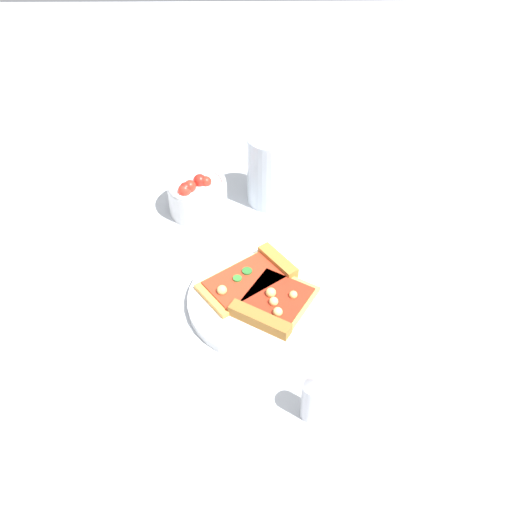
{
  "coord_description": "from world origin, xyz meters",
  "views": [
    {
      "loc": [
        -0.05,
        -0.63,
        0.66
      ],
      "look_at": [
        -0.04,
        0.03,
        0.03
      ],
      "focal_mm": 40.33,
      "sensor_mm": 36.0,
      "label": 1
    }
  ],
  "objects_px": {
    "salad_bowl": "(197,195)",
    "pepper_shaker": "(312,398)",
    "pizza_slice_near": "(272,305)",
    "pizza_slice_far": "(252,277)",
    "plate": "(261,300)",
    "soda_glass": "(270,171)"
  },
  "relations": [
    {
      "from": "plate",
      "to": "pizza_slice_far",
      "type": "relative_size",
      "value": 1.38
    },
    {
      "from": "pizza_slice_far",
      "to": "salad_bowl",
      "type": "xyz_separation_m",
      "value": [
        -0.1,
        0.19,
        0.01
      ]
    },
    {
      "from": "plate",
      "to": "pizza_slice_near",
      "type": "bearing_deg",
      "value": -54.69
    },
    {
      "from": "pepper_shaker",
      "to": "soda_glass",
      "type": "bearing_deg",
      "value": 95.09
    },
    {
      "from": "pepper_shaker",
      "to": "pizza_slice_near",
      "type": "bearing_deg",
      "value": 104.82
    },
    {
      "from": "pizza_slice_far",
      "to": "pizza_slice_near",
      "type": "bearing_deg",
      "value": -63.58
    },
    {
      "from": "pizza_slice_far",
      "to": "soda_glass",
      "type": "bearing_deg",
      "value": 81.21
    },
    {
      "from": "salad_bowl",
      "to": "pepper_shaker",
      "type": "distance_m",
      "value": 0.45
    },
    {
      "from": "pizza_slice_near",
      "to": "soda_glass",
      "type": "distance_m",
      "value": 0.28
    },
    {
      "from": "salad_bowl",
      "to": "soda_glass",
      "type": "xyz_separation_m",
      "value": [
        0.13,
        0.03,
        0.03
      ]
    },
    {
      "from": "pizza_slice_far",
      "to": "pepper_shaker",
      "type": "distance_m",
      "value": 0.24
    },
    {
      "from": "plate",
      "to": "soda_glass",
      "type": "xyz_separation_m",
      "value": [
        0.02,
        0.25,
        0.06
      ]
    },
    {
      "from": "pizza_slice_near",
      "to": "pizza_slice_far",
      "type": "xyz_separation_m",
      "value": [
        -0.03,
        0.06,
        -0.0
      ]
    },
    {
      "from": "salad_bowl",
      "to": "pepper_shaker",
      "type": "height_order",
      "value": "pepper_shaker"
    },
    {
      "from": "pepper_shaker",
      "to": "plate",
      "type": "bearing_deg",
      "value": 107.55
    },
    {
      "from": "soda_glass",
      "to": "pizza_slice_near",
      "type": "bearing_deg",
      "value": -91.04
    },
    {
      "from": "soda_glass",
      "to": "pepper_shaker",
      "type": "relative_size",
      "value": 1.75
    },
    {
      "from": "pizza_slice_far",
      "to": "salad_bowl",
      "type": "bearing_deg",
      "value": 116.77
    },
    {
      "from": "salad_bowl",
      "to": "pizza_slice_far",
      "type": "bearing_deg",
      "value": -63.23
    },
    {
      "from": "pizza_slice_far",
      "to": "salad_bowl",
      "type": "distance_m",
      "value": 0.21
    },
    {
      "from": "salad_bowl",
      "to": "soda_glass",
      "type": "bearing_deg",
      "value": 12.79
    },
    {
      "from": "plate",
      "to": "salad_bowl",
      "type": "height_order",
      "value": "salad_bowl"
    }
  ]
}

